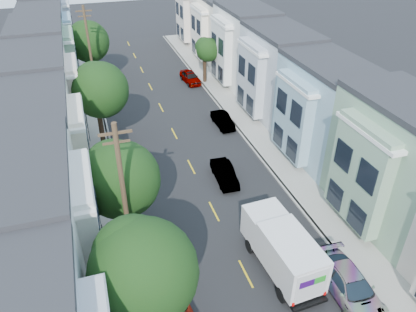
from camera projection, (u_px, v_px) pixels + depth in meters
The scene contains 23 objects.
ground at pixel (246, 274), 24.12m from camera, with size 160.00×160.00×0.00m, color black.
road_slab at pixel (182, 149), 36.19m from camera, with size 12.00×70.00×0.02m, color black.
curb_left at pixel (114, 160), 34.60m from camera, with size 0.30×70.00×0.15m, color gray.
curb_right at pixel (245, 138), 37.71m from camera, with size 0.30×70.00×0.15m, color gray.
sidewalk_left at pixel (98, 162), 34.27m from camera, with size 2.60×70.00×0.15m, color gray.
sidewalk_right at pixel (258, 136), 38.04m from camera, with size 2.60×70.00×0.15m, color gray.
centerline at pixel (182, 149), 36.20m from camera, with size 0.12×70.00×0.01m, color gold.
townhouse_row_left at pixel (51, 171), 33.33m from camera, with size 5.00×70.00×8.50m, color #88ABBA.
townhouse_row_right at pixel (294, 131), 39.06m from camera, with size 5.00×70.00×8.50m, color #88ABBA.
tree_b at pixel (141, 273), 16.94m from camera, with size 4.70×4.70×8.02m.
tree_c at pixel (119, 180), 23.72m from camera, with size 4.70×4.70×7.34m.
tree_d at pixel (99, 90), 33.42m from camera, with size 4.70×4.70×7.92m.
tree_e at pixel (88, 42), 46.16m from camera, with size 4.70×4.70×7.54m.
tree_far_r at pixel (207, 50), 47.42m from camera, with size 2.79×2.79×5.40m.
utility_pole_near at pixel (125, 207), 21.36m from camera, with size 1.60×0.26×10.00m.
utility_pole_far at pixel (91, 55), 42.28m from camera, with size 1.60×0.26×10.00m.
fedex_truck at pixel (282, 248), 23.62m from camera, with size 2.40×6.24×2.99m.
lead_sedan at pixel (224, 174), 31.83m from camera, with size 1.36×3.87×1.29m, color black.
parked_left_c at pixel (170, 306), 21.48m from camera, with size 2.13×4.62×1.28m, color silver.
parked_left_d at pixel (134, 177), 31.33m from camera, with size 1.94×4.61×1.38m, color #560C18.
parked_right_b at pixel (351, 286), 22.39m from camera, with size 2.14×5.09×1.53m, color #BCBCBF.
parked_right_c at pixel (223, 121), 39.56m from camera, with size 1.30×3.69×1.23m, color black.
parked_right_d at pixel (190, 77), 49.02m from camera, with size 1.63×4.25×1.38m, color black.
Camera 1 is at (-7.20, -15.15, 18.84)m, focal length 35.00 mm.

